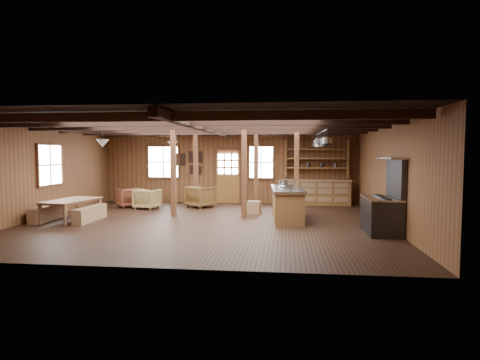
{
  "coord_description": "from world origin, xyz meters",
  "views": [
    {
      "loc": [
        2.26,
        -11.06,
        2.0
      ],
      "look_at": [
        0.89,
        0.85,
        1.16
      ],
      "focal_mm": 30.0,
      "sensor_mm": 36.0,
      "label": 1
    }
  ],
  "objects_px": {
    "dining_table": "(72,210)",
    "armchair_c": "(147,199)",
    "armchair_a": "(129,197)",
    "kitchen_island": "(287,203)",
    "commercial_range": "(383,208)",
    "armchair_b": "(201,197)"
  },
  "relations": [
    {
      "from": "dining_table",
      "to": "armchair_c",
      "type": "distance_m",
      "value": 2.94
    },
    {
      "from": "armchair_c",
      "to": "dining_table",
      "type": "bearing_deg",
      "value": 74.29
    },
    {
      "from": "armchair_a",
      "to": "armchair_c",
      "type": "xyz_separation_m",
      "value": [
        0.81,
        -0.36,
        0.0
      ]
    },
    {
      "from": "armchair_a",
      "to": "kitchen_island",
      "type": "bearing_deg",
      "value": 121.73
    },
    {
      "from": "kitchen_island",
      "to": "commercial_range",
      "type": "bearing_deg",
      "value": -40.37
    },
    {
      "from": "commercial_range",
      "to": "dining_table",
      "type": "xyz_separation_m",
      "value": [
        -8.55,
        0.82,
        -0.3
      ]
    },
    {
      "from": "kitchen_island",
      "to": "dining_table",
      "type": "bearing_deg",
      "value": -174.89
    },
    {
      "from": "kitchen_island",
      "to": "armchair_a",
      "type": "distance_m",
      "value": 6.06
    },
    {
      "from": "armchair_a",
      "to": "dining_table",
      "type": "bearing_deg",
      "value": 42.01
    },
    {
      "from": "armchair_b",
      "to": "armchair_a",
      "type": "bearing_deg",
      "value": 38.56
    },
    {
      "from": "armchair_a",
      "to": "commercial_range",
      "type": "bearing_deg",
      "value": 116.18
    },
    {
      "from": "dining_table",
      "to": "armchair_c",
      "type": "bearing_deg",
      "value": -17.93
    },
    {
      "from": "kitchen_island",
      "to": "commercial_range",
      "type": "height_order",
      "value": "commercial_range"
    },
    {
      "from": "armchair_a",
      "to": "armchair_c",
      "type": "relative_size",
      "value": 0.99
    },
    {
      "from": "armchair_b",
      "to": "armchair_c",
      "type": "height_order",
      "value": "armchair_b"
    },
    {
      "from": "armchair_b",
      "to": "armchair_c",
      "type": "bearing_deg",
      "value": 51.85
    },
    {
      "from": "armchair_a",
      "to": "armchair_c",
      "type": "bearing_deg",
      "value": 117.37
    },
    {
      "from": "kitchen_island",
      "to": "armchair_c",
      "type": "xyz_separation_m",
      "value": [
        -4.89,
        1.69,
        -0.13
      ]
    },
    {
      "from": "armchair_b",
      "to": "armchair_c",
      "type": "xyz_separation_m",
      "value": [
        -1.79,
        -0.6,
        -0.04
      ]
    },
    {
      "from": "dining_table",
      "to": "armchair_a",
      "type": "xyz_separation_m",
      "value": [
        0.5,
        2.99,
        0.04
      ]
    },
    {
      "from": "commercial_range",
      "to": "armchair_a",
      "type": "height_order",
      "value": "commercial_range"
    },
    {
      "from": "commercial_range",
      "to": "armchair_a",
      "type": "distance_m",
      "value": 8.91
    }
  ]
}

